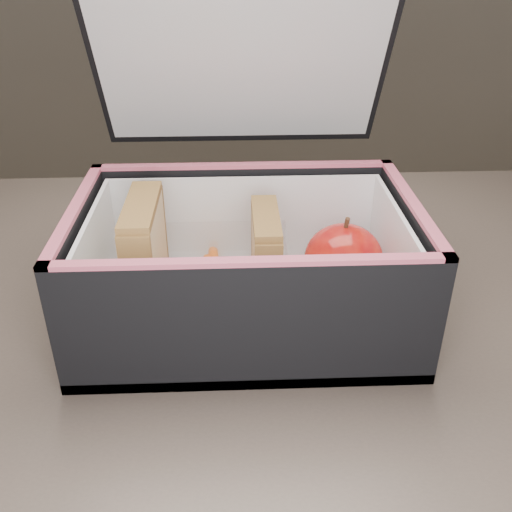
{
  "coord_description": "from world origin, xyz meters",
  "views": [
    {
      "loc": [
        -0.03,
        -0.45,
        1.09
      ],
      "look_at": [
        -0.01,
        0.03,
        0.81
      ],
      "focal_mm": 40.0,
      "sensor_mm": 36.0,
      "label": 1
    }
  ],
  "objects": [
    {
      "name": "red_apple",
      "position": [
        0.08,
        0.03,
        0.81
      ],
      "size": [
        0.1,
        0.1,
        0.08
      ],
      "rotation": [
        0.0,
        0.0,
        0.28
      ],
      "color": "#90010D",
      "rests_on": "paper_napkin"
    },
    {
      "name": "sandwich_right",
      "position": [
        -0.0,
        0.02,
        0.82
      ],
      "size": [
        0.02,
        0.09,
        0.1
      ],
      "color": "#DABA8D",
      "rests_on": "plastic_tub"
    },
    {
      "name": "sandwich_left",
      "position": [
        -0.12,
        0.02,
        0.82
      ],
      "size": [
        0.03,
        0.1,
        0.11
      ],
      "color": "#DABA8D",
      "rests_on": "plastic_tub"
    },
    {
      "name": "plastic_tub",
      "position": [
        -0.06,
        0.02,
        0.8
      ],
      "size": [
        0.16,
        0.11,
        0.07
      ],
      "primitive_type": null,
      "color": "white",
      "rests_on": "lunch_bag"
    },
    {
      "name": "carrot_sticks",
      "position": [
        -0.06,
        0.01,
        0.78
      ],
      "size": [
        0.05,
        0.15,
        0.03
      ],
      "color": "orange",
      "rests_on": "plastic_tub"
    },
    {
      "name": "lunch_bag",
      "position": [
        -0.02,
        0.02,
        0.82
      ],
      "size": [
        0.32,
        0.31,
        0.3
      ],
      "color": "black",
      "rests_on": "kitchen_table"
    },
    {
      "name": "kitchen_table",
      "position": [
        0.0,
        0.0,
        0.66
      ],
      "size": [
        1.2,
        0.8,
        0.75
      ],
      "color": "brown",
      "rests_on": "ground"
    },
    {
      "name": "paper_napkin",
      "position": [
        0.07,
        0.03,
        0.77
      ],
      "size": [
        0.09,
        0.09,
        0.01
      ],
      "primitive_type": "cube",
      "rotation": [
        0.0,
        0.0,
        -0.2
      ],
      "color": "white",
      "rests_on": "lunch_bag"
    }
  ]
}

